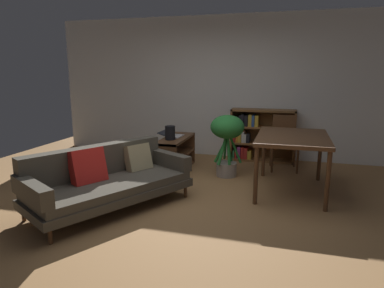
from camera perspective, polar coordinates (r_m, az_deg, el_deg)
The scene contains 10 objects.
ground_plane at distance 4.48m, azimuth -2.03°, elevation -9.77°, with size 8.16×8.16×0.00m, color #9E7042.
back_wall_panel at distance 6.79m, azimuth 5.02°, elevation 9.34°, with size 6.80×0.10×2.70m, color silver.
fabric_couch at distance 4.40m, azimuth -13.97°, elevation -5.53°, with size 1.72×2.15×0.76m.
media_console at distance 5.88m, azimuth -2.74°, elevation -1.62°, with size 0.38×1.10×0.56m.
open_laptop at distance 5.92m, azimuth -3.35°, elevation 1.48°, with size 0.40×0.34×0.08m.
desk_speaker at distance 5.62m, azimuth -3.66°, elevation 1.88°, with size 0.17×0.17×0.23m.
potted_floor_plant at distance 5.45m, azimuth 5.86°, elevation 1.46°, with size 0.53×0.53×0.99m.
dining_table at distance 4.91m, azimuth 16.36°, elevation 0.49°, with size 0.95×1.36×0.80m.
dining_chair_near at distance 6.09m, azimuth 15.09°, elevation 0.89°, with size 0.49×0.50×0.92m.
bookshelf at distance 6.59m, azimuth 10.89°, elevation 1.51°, with size 1.18×0.34×0.97m.
Camera 1 is at (1.30, -3.96, 1.67)m, focal length 32.09 mm.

